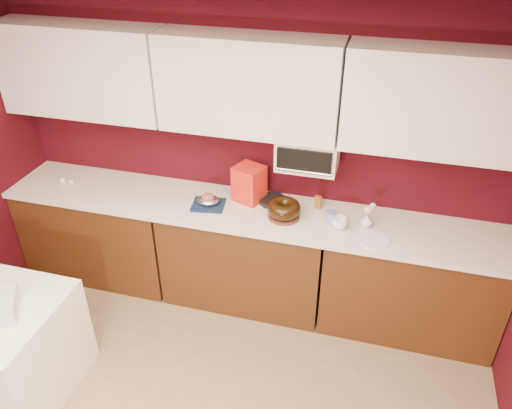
{
  "coord_description": "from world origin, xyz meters",
  "views": [
    {
      "loc": [
        0.95,
        -1.22,
        3.02
      ],
      "look_at": [
        0.12,
        1.84,
        1.02
      ],
      "focal_mm": 35.0,
      "sensor_mm": 36.0,
      "label": 1
    }
  ],
  "objects_px": {
    "coffee_mug": "(339,222)",
    "flower_vase": "(367,220)",
    "foil_ham_nest": "(208,200)",
    "toaster_oven": "(308,152)",
    "pandoro_box": "(249,183)",
    "blue_jar": "(331,217)",
    "bundt_cake": "(284,208)"
  },
  "relations": [
    {
      "from": "flower_vase",
      "to": "toaster_oven",
      "type": "bearing_deg",
      "value": 161.93
    },
    {
      "from": "coffee_mug",
      "to": "flower_vase",
      "type": "distance_m",
      "value": 0.21
    },
    {
      "from": "foil_ham_nest",
      "to": "coffee_mug",
      "type": "xyz_separation_m",
      "value": [
        1.04,
        -0.04,
        -0.0
      ]
    },
    {
      "from": "foil_ham_nest",
      "to": "flower_vase",
      "type": "relative_size",
      "value": 1.56
    },
    {
      "from": "coffee_mug",
      "to": "blue_jar",
      "type": "relative_size",
      "value": 1.16
    },
    {
      "from": "toaster_oven",
      "to": "flower_vase",
      "type": "relative_size",
      "value": 4.04
    },
    {
      "from": "toaster_oven",
      "to": "blue_jar",
      "type": "height_order",
      "value": "toaster_oven"
    },
    {
      "from": "bundt_cake",
      "to": "pandoro_box",
      "type": "xyz_separation_m",
      "value": [
        -0.33,
        0.18,
        0.07
      ]
    },
    {
      "from": "foil_ham_nest",
      "to": "coffee_mug",
      "type": "height_order",
      "value": "coffee_mug"
    },
    {
      "from": "pandoro_box",
      "to": "toaster_oven",
      "type": "bearing_deg",
      "value": 23.35
    },
    {
      "from": "foil_ham_nest",
      "to": "pandoro_box",
      "type": "height_order",
      "value": "pandoro_box"
    },
    {
      "from": "toaster_oven",
      "to": "foil_ham_nest",
      "type": "relative_size",
      "value": 2.6
    },
    {
      "from": "pandoro_box",
      "to": "bundt_cake",
      "type": "bearing_deg",
      "value": -8.44
    },
    {
      "from": "foil_ham_nest",
      "to": "blue_jar",
      "type": "bearing_deg",
      "value": 1.39
    },
    {
      "from": "toaster_oven",
      "to": "coffee_mug",
      "type": "bearing_deg",
      "value": -38.67
    },
    {
      "from": "bundt_cake",
      "to": "foil_ham_nest",
      "type": "relative_size",
      "value": 1.48
    },
    {
      "from": "toaster_oven",
      "to": "pandoro_box",
      "type": "xyz_separation_m",
      "value": [
        -0.45,
        -0.02,
        -0.33
      ]
    },
    {
      "from": "toaster_oven",
      "to": "foil_ham_nest",
      "type": "xyz_separation_m",
      "value": [
        -0.74,
        -0.2,
        -0.42
      ]
    },
    {
      "from": "toaster_oven",
      "to": "coffee_mug",
      "type": "relative_size",
      "value": 4.11
    },
    {
      "from": "toaster_oven",
      "to": "flower_vase",
      "type": "bearing_deg",
      "value": -18.07
    },
    {
      "from": "foil_ham_nest",
      "to": "flower_vase",
      "type": "distance_m",
      "value": 1.23
    },
    {
      "from": "bundt_cake",
      "to": "blue_jar",
      "type": "height_order",
      "value": "bundt_cake"
    },
    {
      "from": "blue_jar",
      "to": "bundt_cake",
      "type": "bearing_deg",
      "value": -175.83
    },
    {
      "from": "coffee_mug",
      "to": "blue_jar",
      "type": "distance_m",
      "value": 0.1
    },
    {
      "from": "toaster_oven",
      "to": "flower_vase",
      "type": "distance_m",
      "value": 0.67
    },
    {
      "from": "coffee_mug",
      "to": "flower_vase",
      "type": "xyz_separation_m",
      "value": [
        0.19,
        0.08,
        0.0
      ]
    },
    {
      "from": "blue_jar",
      "to": "flower_vase",
      "type": "distance_m",
      "value": 0.26
    },
    {
      "from": "pandoro_box",
      "to": "blue_jar",
      "type": "bearing_deg",
      "value": 7.85
    },
    {
      "from": "toaster_oven",
      "to": "pandoro_box",
      "type": "relative_size",
      "value": 1.52
    },
    {
      "from": "bundt_cake",
      "to": "coffee_mug",
      "type": "height_order",
      "value": "bundt_cake"
    },
    {
      "from": "pandoro_box",
      "to": "flower_vase",
      "type": "xyz_separation_m",
      "value": [
        0.94,
        -0.14,
        -0.09
      ]
    },
    {
      "from": "bundt_cake",
      "to": "flower_vase",
      "type": "height_order",
      "value": "bundt_cake"
    }
  ]
}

